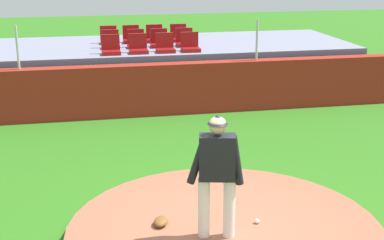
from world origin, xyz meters
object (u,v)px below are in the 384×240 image
object	(u,v)px
baseball	(257,221)
stadium_chair_11	(179,36)
stadium_chair_8	(109,38)
stadium_chair_9	(131,37)
fielding_glove	(161,221)
stadium_chair_7	(185,40)
pitcher	(217,167)
stadium_chair_1	(138,47)
stadium_chair_3	(190,45)
stadium_chair_6	(159,41)
stadium_chair_10	(155,37)
stadium_chair_4	(110,43)
stadium_chair_0	(111,48)
stadium_chair_5	(136,42)
stadium_chair_2	(165,46)

from	to	relation	value
baseball	stadium_chair_11	size ratio (longest dim) A/B	0.15
stadium_chair_8	stadium_chair_9	size ratio (longest dim) A/B	1.00
fielding_glove	stadium_chair_7	distance (m)	8.63
pitcher	stadium_chair_7	world-z (taller)	pitcher
stadium_chair_1	stadium_chair_8	size ratio (longest dim) A/B	1.00
pitcher	stadium_chair_1	size ratio (longest dim) A/B	3.50
stadium_chair_3	pitcher	bearing A→B (deg)	81.20
stadium_chair_6	stadium_chair_1	bearing A→B (deg)	51.33
stadium_chair_8	stadium_chair_10	xyz separation A→B (m)	(1.35, 0.02, 0.00)
stadium_chair_4	stadium_chair_0	bearing A→B (deg)	87.04
stadium_chair_3	stadium_chair_5	world-z (taller)	same
fielding_glove	stadium_chair_3	xyz separation A→B (m)	(1.93, 7.46, 1.29)
baseball	stadium_chair_7	xyz separation A→B (m)	(0.57, 8.55, 1.31)
fielding_glove	stadium_chair_11	xyz separation A→B (m)	(1.94, 9.23, 1.29)
stadium_chair_8	stadium_chair_2	bearing A→B (deg)	128.36
baseball	stadium_chair_6	distance (m)	8.65
stadium_chair_8	stadium_chair_10	bearing A→B (deg)	-179.19
stadium_chair_10	stadium_chair_0	bearing A→B (deg)	52.11
baseball	stadium_chair_2	bearing A→B (deg)	90.91
stadium_chair_4	stadium_chair_6	distance (m)	1.36
stadium_chair_4	stadium_chair_5	world-z (taller)	same
stadium_chair_2	stadium_chair_0	bearing A→B (deg)	1.20
stadium_chair_0	stadium_chair_3	world-z (taller)	same
stadium_chair_1	stadium_chair_3	distance (m)	1.40
stadium_chair_0	stadium_chair_11	world-z (taller)	same
pitcher	baseball	world-z (taller)	pitcher
stadium_chair_4	stadium_chair_10	size ratio (longest dim) A/B	1.00
stadium_chair_2	stadium_chair_11	world-z (taller)	same
stadium_chair_4	stadium_chair_5	bearing A→B (deg)	178.89
stadium_chair_4	stadium_chair_8	xyz separation A→B (m)	(0.00, 0.87, 0.00)
baseball	stadium_chair_5	distance (m)	8.71
stadium_chair_1	stadium_chair_6	world-z (taller)	same
stadium_chair_0	stadium_chair_7	bearing A→B (deg)	-157.65
stadium_chair_0	stadium_chair_11	bearing A→B (deg)	-139.88
fielding_glove	stadium_chair_3	size ratio (longest dim) A/B	0.60
pitcher	stadium_chair_4	bearing A→B (deg)	108.26
fielding_glove	stadium_chair_10	distance (m)	9.41
stadium_chair_0	stadium_chair_3	xyz separation A→B (m)	(2.12, 0.02, 0.00)
stadium_chair_7	stadium_chair_9	xyz separation A→B (m)	(-1.42, 0.92, 0.00)
stadium_chair_1	stadium_chair_9	bearing A→B (deg)	-89.61
stadium_chair_7	stadium_chair_11	distance (m)	0.92
pitcher	stadium_chair_2	distance (m)	7.96
stadium_chair_9	stadium_chair_4	bearing A→B (deg)	52.90
stadium_chair_6	stadium_chair_2	bearing A→B (deg)	92.28
stadium_chair_10	stadium_chair_11	distance (m)	0.72
baseball	stadium_chair_0	xyz separation A→B (m)	(-1.56, 7.67, 1.31)
stadium_chair_3	stadium_chair_11	size ratio (longest dim) A/B	1.00
stadium_chair_4	stadium_chair_7	size ratio (longest dim) A/B	1.00
stadium_chair_6	stadium_chair_9	xyz separation A→B (m)	(-0.70, 0.91, 0.00)
fielding_glove	stadium_chair_7	bearing A→B (deg)	4.83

